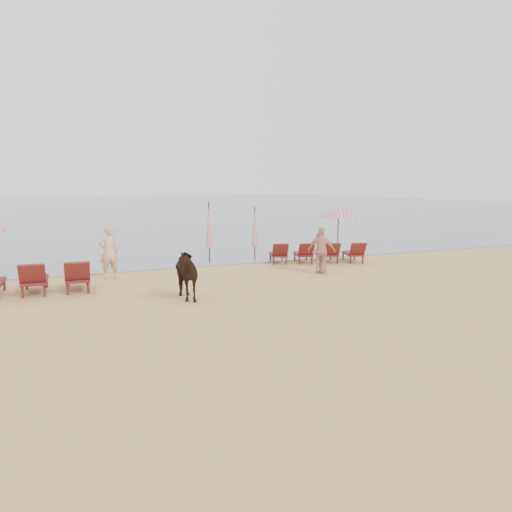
{
  "coord_description": "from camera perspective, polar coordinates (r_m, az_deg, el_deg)",
  "views": [
    {
      "loc": [
        -6.37,
        -9.42,
        3.35
      ],
      "look_at": [
        0.0,
        5.0,
        1.1
      ],
      "focal_mm": 35.0,
      "sensor_mm": 36.0,
      "label": 1
    }
  ],
  "objects": [
    {
      "name": "lounger_cluster_left",
      "position": [
        16.84,
        -26.16,
        -2.47
      ],
      "size": [
        4.62,
        2.2,
        0.72
      ],
      "rotation": [
        0.0,
        0.0,
        -0.06
      ],
      "color": "#5D1716",
      "rests_on": "ground"
    },
    {
      "name": "umbrella_closed_left",
      "position": [
        21.77,
        -5.39,
        3.54
      ],
      "size": [
        0.32,
        0.32,
        2.64
      ],
      "rotation": [
        0.0,
        0.0,
        0.25
      ],
      "color": "black",
      "rests_on": "ground"
    },
    {
      "name": "beachgoer_right_a",
      "position": [
        19.31,
        7.21,
        0.38
      ],
      "size": [
        0.93,
        0.85,
        1.54
      ],
      "primitive_type": "imported",
      "rotation": [
        0.0,
        0.0,
        3.58
      ],
      "color": "tan",
      "rests_on": "ground"
    },
    {
      "name": "sea",
      "position": [
        89.71,
        -19.83,
        5.5
      ],
      "size": [
        160.0,
        140.0,
        0.06
      ],
      "primitive_type": "cube",
      "color": "#51606B",
      "rests_on": "ground"
    },
    {
      "name": "umbrella_closed_right",
      "position": [
        22.44,
        -0.14,
        3.34
      ],
      "size": [
        0.29,
        0.29,
        2.4
      ],
      "rotation": [
        0.0,
        0.0,
        0.18
      ],
      "color": "black",
      "rests_on": "ground"
    },
    {
      "name": "beachgoer_right_b",
      "position": [
        19.01,
        7.51,
        0.6
      ],
      "size": [
        1.06,
        1.01,
        1.77
      ],
      "primitive_type": "imported",
      "rotation": [
        0.0,
        0.0,
        2.42
      ],
      "color": "tan",
      "rests_on": "ground"
    },
    {
      "name": "lounger_cluster_right",
      "position": [
        21.74,
        6.95,
        0.36
      ],
      "size": [
        4.31,
        2.9,
        0.63
      ],
      "rotation": [
        0.0,
        0.0,
        -0.33
      ],
      "color": "#5D1716",
      "rests_on": "ground"
    },
    {
      "name": "umbrella_open_right",
      "position": [
        23.29,
        9.4,
        4.96
      ],
      "size": [
        1.92,
        1.92,
        2.34
      ],
      "rotation": [
        0.0,
        0.0,
        -0.22
      ],
      "color": "black",
      "rests_on": "ground"
    },
    {
      "name": "ground",
      "position": [
        11.85,
        9.92,
        -8.42
      ],
      "size": [
        120.0,
        120.0,
        0.0
      ],
      "primitive_type": "plane",
      "color": "tan",
      "rests_on": "ground"
    },
    {
      "name": "cow",
      "position": [
        14.83,
        -8.45,
        -2.0
      ],
      "size": [
        0.84,
        1.82,
        1.53
      ],
      "primitive_type": "imported",
      "rotation": [
        0.0,
        0.0,
        0.01
      ],
      "color": "black",
      "rests_on": "ground"
    },
    {
      "name": "beachgoer_left",
      "position": [
        18.62,
        -16.47,
        0.44
      ],
      "size": [
        0.77,
        0.57,
        1.94
      ],
      "primitive_type": "imported",
      "rotation": [
        0.0,
        0.0,
        3.29
      ],
      "color": "#DDA58A",
      "rests_on": "ground"
    }
  ]
}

